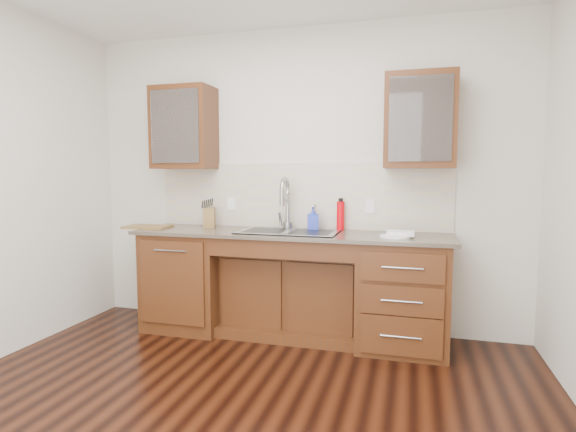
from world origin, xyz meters
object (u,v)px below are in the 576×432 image
(water_bottle, at_px, (340,216))
(cutting_board, at_px, (148,227))
(plate, at_px, (395,236))
(knife_block, at_px, (209,217))
(soap_bottle, at_px, (313,218))

(water_bottle, xyz_separation_m, cutting_board, (-1.74, -0.28, -0.12))
(plate, xyz_separation_m, knife_block, (-1.70, 0.24, 0.08))
(knife_block, height_order, cutting_board, knife_block)
(water_bottle, height_order, plate, water_bottle)
(water_bottle, bearing_deg, plate, -33.54)
(water_bottle, relative_size, cutting_board, 0.64)
(plate, height_order, knife_block, knife_block)
(soap_bottle, distance_m, plate, 0.76)
(soap_bottle, height_order, plate, soap_bottle)
(plate, height_order, cutting_board, cutting_board)
(water_bottle, distance_m, cutting_board, 1.77)
(plate, distance_m, cutting_board, 2.22)
(cutting_board, bearing_deg, soap_bottle, 8.48)
(knife_block, bearing_deg, water_bottle, -16.27)
(soap_bottle, relative_size, knife_block, 1.15)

